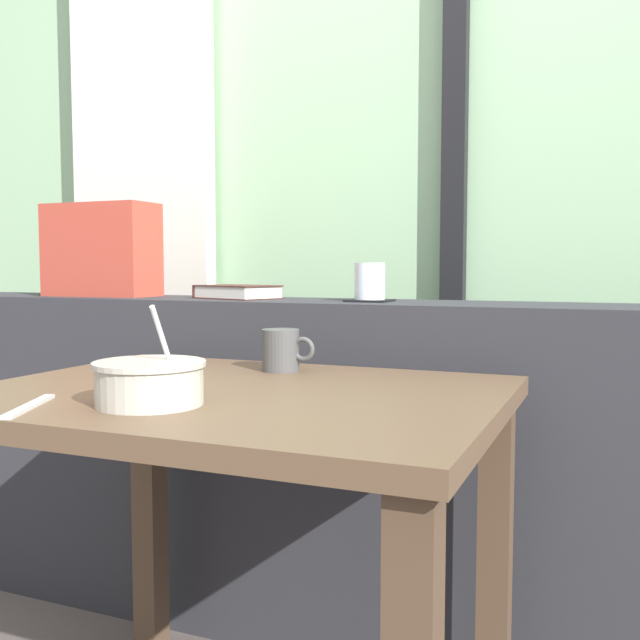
# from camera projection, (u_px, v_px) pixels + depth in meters

# --- Properties ---
(outdoor_backdrop) EXTENTS (4.80, 0.08, 2.80)m
(outdoor_backdrop) POSITION_uv_depth(u_px,v_px,m) (430.00, 116.00, 2.23)
(outdoor_backdrop) COLOR #9EC699
(outdoor_backdrop) RESTS_ON ground
(curtain_left_panel) EXTENTS (0.56, 0.06, 2.50)m
(curtain_left_panel) POSITION_uv_depth(u_px,v_px,m) (142.00, 177.00, 2.54)
(curtain_left_panel) COLOR silver
(curtain_left_panel) RESTS_ON ground
(window_divider_post) EXTENTS (0.07, 0.05, 2.60)m
(window_divider_post) POSITION_uv_depth(u_px,v_px,m) (455.00, 143.00, 2.14)
(window_divider_post) COLOR black
(window_divider_post) RESTS_ON ground
(dark_console_ledge) EXTENTS (2.80, 0.29, 0.85)m
(dark_console_ledge) POSITION_uv_depth(u_px,v_px,m) (366.00, 474.00, 1.76)
(dark_console_ledge) COLOR #2D2D33
(dark_console_ledge) RESTS_ON ground
(breakfast_table) EXTENTS (0.90, 0.70, 0.72)m
(breakfast_table) POSITION_uv_depth(u_px,v_px,m) (235.00, 462.00, 1.25)
(breakfast_table) COLOR brown
(breakfast_table) RESTS_ON ground
(coaster_square) EXTENTS (0.10, 0.10, 0.00)m
(coaster_square) POSITION_uv_depth(u_px,v_px,m) (370.00, 301.00, 1.72)
(coaster_square) COLOR black
(coaster_square) RESTS_ON dark_console_ledge
(juice_glass) EXTENTS (0.07, 0.07, 0.09)m
(juice_glass) POSITION_uv_depth(u_px,v_px,m) (370.00, 283.00, 1.72)
(juice_glass) COLOR white
(juice_glass) RESTS_ON coaster_square
(closed_book) EXTENTS (0.24, 0.20, 0.04)m
(closed_book) POSITION_uv_depth(u_px,v_px,m) (237.00, 292.00, 1.88)
(closed_book) COLOR #47231E
(closed_book) RESTS_ON dark_console_ledge
(throw_pillow) EXTENTS (0.32, 0.14, 0.26)m
(throw_pillow) POSITION_uv_depth(u_px,v_px,m) (102.00, 250.00, 2.03)
(throw_pillow) COLOR #B74233
(throw_pillow) RESTS_ON dark_console_ledge
(soup_bowl) EXTENTS (0.17, 0.17, 0.16)m
(soup_bowl) POSITION_uv_depth(u_px,v_px,m) (150.00, 383.00, 1.10)
(soup_bowl) COLOR #BCB7A8
(soup_bowl) RESTS_ON breakfast_table
(fork_utensil) EXTENTS (0.08, 0.16, 0.01)m
(fork_utensil) POSITION_uv_depth(u_px,v_px,m) (30.00, 406.00, 1.08)
(fork_utensil) COLOR silver
(fork_utensil) RESTS_ON breakfast_table
(ceramic_mug) EXTENTS (0.11, 0.08, 0.08)m
(ceramic_mug) POSITION_uv_depth(u_px,v_px,m) (282.00, 350.00, 1.46)
(ceramic_mug) COLOR #4C4C4C
(ceramic_mug) RESTS_ON breakfast_table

